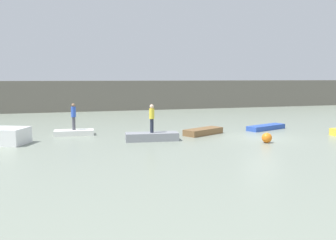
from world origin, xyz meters
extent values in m
plane|color=gray|center=(0.00, 0.00, 0.00)|extent=(120.00, 120.00, 0.00)
cube|color=#666056|center=(0.00, 22.58, 1.77)|extent=(80.00, 1.20, 3.53)
cube|color=white|center=(-11.61, 4.75, 0.18)|extent=(2.69, 1.28, 0.36)
cube|color=gray|center=(-7.06, 1.12, 0.25)|extent=(3.35, 1.43, 0.50)
cube|color=brown|center=(-3.07, 2.49, 0.21)|extent=(3.17, 2.32, 0.42)
cube|color=#2B4CAD|center=(2.35, 3.32, 0.18)|extent=(3.58, 2.12, 0.35)
cylinder|color=#232838|center=(-7.06, 1.12, 0.94)|extent=(0.22, 0.22, 0.86)
cylinder|color=yellow|center=(-7.06, 1.12, 1.68)|extent=(0.32, 0.32, 0.63)
sphere|color=beige|center=(-7.06, 1.12, 2.13)|extent=(0.26, 0.26, 0.26)
cylinder|color=#4C4C56|center=(-11.61, 4.75, 0.80)|extent=(0.22, 0.22, 0.89)
cylinder|color=blue|center=(-11.61, 4.75, 1.59)|extent=(0.32, 0.32, 0.69)
sphere|color=#936B4C|center=(-11.61, 4.75, 2.05)|extent=(0.22, 0.22, 0.22)
sphere|color=orange|center=(-0.63, -1.58, 0.30)|extent=(0.61, 0.61, 0.61)
camera|label=1|loc=(-12.46, -20.44, 3.89)|focal=38.77mm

